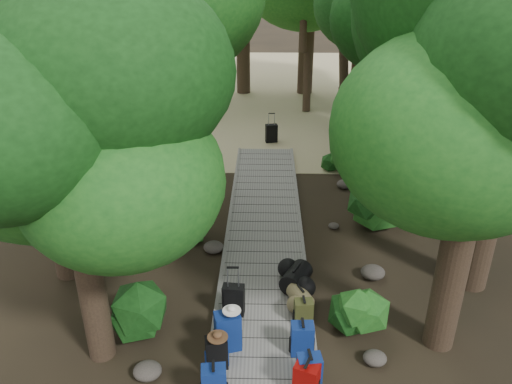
# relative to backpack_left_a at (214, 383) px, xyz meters

# --- Properties ---
(ground) EXTENTS (120.00, 120.00, 0.00)m
(ground) POSITION_rel_backpack_left_a_xyz_m (0.77, 4.45, -0.49)
(ground) COLOR black
(ground) RESTS_ON ground
(sand_beach) EXTENTS (40.00, 22.00, 0.02)m
(sand_beach) POSITION_rel_backpack_left_a_xyz_m (0.77, 20.45, -0.48)
(sand_beach) COLOR tan
(sand_beach) RESTS_ON ground
(boardwalk) EXTENTS (2.00, 12.00, 0.12)m
(boardwalk) POSITION_rel_backpack_left_a_xyz_m (0.77, 5.45, -0.43)
(boardwalk) COLOR gray
(boardwalk) RESTS_ON ground
(backpack_left_a) EXTENTS (0.42, 0.32, 0.74)m
(backpack_left_a) POSITION_rel_backpack_left_a_xyz_m (0.00, 0.00, 0.00)
(backpack_left_a) COLOR navy
(backpack_left_a) RESTS_ON boardwalk
(backpack_left_b) EXTENTS (0.42, 0.34, 0.68)m
(backpack_left_b) POSITION_rel_backpack_left_a_xyz_m (-0.03, 0.73, -0.03)
(backpack_left_b) COLOR black
(backpack_left_b) RESTS_ON boardwalk
(backpack_left_c) EXTENTS (0.53, 0.44, 0.84)m
(backpack_left_c) POSITION_rel_backpack_left_a_xyz_m (0.13, 1.19, 0.05)
(backpack_left_c) COLOR navy
(backpack_left_c) RESTS_ON boardwalk
(backpack_right_a) EXTENTS (0.47, 0.41, 0.70)m
(backpack_right_a) POSITION_rel_backpack_left_a_xyz_m (1.48, 0.13, -0.02)
(backpack_right_a) COLOR #7D0301
(backpack_right_a) RESTS_ON boardwalk
(backpack_right_b) EXTENTS (0.43, 0.33, 0.71)m
(backpack_right_b) POSITION_rel_backpack_left_a_xyz_m (1.54, 0.31, -0.01)
(backpack_right_b) COLOR navy
(backpack_right_b) RESTS_ON boardwalk
(backpack_right_c) EXTENTS (0.41, 0.30, 0.69)m
(backpack_right_c) POSITION_rel_backpack_left_a_xyz_m (1.47, 1.10, -0.03)
(backpack_right_c) COLOR navy
(backpack_right_c) RESTS_ON boardwalk
(backpack_right_d) EXTENTS (0.38, 0.28, 0.55)m
(backpack_right_d) POSITION_rel_backpack_left_a_xyz_m (1.55, 1.94, -0.10)
(backpack_right_d) COLOR #3A3F1A
(backpack_right_d) RESTS_ON boardwalk
(duffel_right_khaki) EXTENTS (0.57, 0.66, 0.37)m
(duffel_right_khaki) POSITION_rel_backpack_left_a_xyz_m (1.52, 2.48, -0.19)
(duffel_right_khaki) COLOR olive
(duffel_right_khaki) RESTS_ON boardwalk
(duffel_right_black) EXTENTS (0.76, 0.89, 0.48)m
(duffel_right_black) POSITION_rel_backpack_left_a_xyz_m (1.47, 3.07, -0.13)
(duffel_right_black) COLOR black
(duffel_right_black) RESTS_ON boardwalk
(suitcase_on_boardwalk) EXTENTS (0.45, 0.28, 0.66)m
(suitcase_on_boardwalk) POSITION_rel_backpack_left_a_xyz_m (0.17, 2.15, -0.04)
(suitcase_on_boardwalk) COLOR black
(suitcase_on_boardwalk) RESTS_ON boardwalk
(lone_suitcase_on_sand) EXTENTS (0.49, 0.34, 0.70)m
(lone_suitcase_on_sand) POSITION_rel_backpack_left_a_xyz_m (0.99, 12.48, -0.12)
(lone_suitcase_on_sand) COLOR black
(lone_suitcase_on_sand) RESTS_ON sand_beach
(hat_brown) EXTENTS (0.36, 0.36, 0.11)m
(hat_brown) POSITION_rel_backpack_left_a_xyz_m (0.00, 0.70, 0.36)
(hat_brown) COLOR #51351E
(hat_brown) RESTS_ON backpack_left_b
(hat_white) EXTENTS (0.33, 0.33, 0.11)m
(hat_white) POSITION_rel_backpack_left_a_xyz_m (0.21, 1.19, 0.53)
(hat_white) COLOR silver
(hat_white) RESTS_ON backpack_left_c
(kayak) EXTENTS (1.51, 3.30, 0.32)m
(kayak) POSITION_rel_backpack_left_a_xyz_m (-1.97, 15.47, -0.31)
(kayak) COLOR #B93B0F
(kayak) RESTS_ON sand_beach
(sun_lounger) EXTENTS (0.73, 1.71, 0.54)m
(sun_lounger) POSITION_rel_backpack_left_a_xyz_m (4.55, 14.05, -0.20)
(sun_lounger) COLOR silver
(sun_lounger) RESTS_ON sand_beach
(tree_right_a) EXTENTS (4.77, 4.77, 7.96)m
(tree_right_a) POSITION_rel_backpack_left_a_xyz_m (4.08, 1.55, 3.49)
(tree_right_a) COLOR black
(tree_right_a) RESTS_ON ground
(tree_right_c) EXTENTS (4.54, 4.54, 7.87)m
(tree_right_c) POSITION_rel_backpack_left_a_xyz_m (4.84, 6.19, 3.44)
(tree_right_c) COLOR black
(tree_right_c) RESTS_ON ground
(tree_right_e) EXTENTS (5.52, 5.52, 9.93)m
(tree_right_e) POSITION_rel_backpack_left_a_xyz_m (4.93, 11.49, 4.47)
(tree_right_e) COLOR black
(tree_right_e) RESTS_ON ground
(tree_right_f) EXTENTS (5.14, 5.14, 9.18)m
(tree_right_f) POSITION_rel_backpack_left_a_xyz_m (7.61, 14.11, 4.10)
(tree_right_f) COLOR black
(tree_right_f) RESTS_ON ground
(tree_left_a) EXTENTS (4.08, 4.08, 6.80)m
(tree_left_a) POSITION_rel_backpack_left_a_xyz_m (-2.18, 1.11, 2.91)
(tree_left_a) COLOR black
(tree_left_a) RESTS_ON ground
(tree_left_b) EXTENTS (4.87, 4.87, 8.76)m
(tree_left_b) POSITION_rel_backpack_left_a_xyz_m (-3.69, 3.63, 3.89)
(tree_left_b) COLOR black
(tree_left_b) RESTS_ON ground
(tree_left_c) EXTENTS (5.02, 5.02, 8.73)m
(tree_left_c) POSITION_rel_backpack_left_a_xyz_m (-2.64, 7.11, 3.88)
(tree_left_c) COLOR black
(tree_left_c) RESTS_ON ground
(tree_back_d) EXTENTS (5.31, 5.31, 8.85)m
(tree_back_d) POSITION_rel_backpack_left_a_xyz_m (-4.54, 18.42, 3.93)
(tree_back_d) COLOR black
(tree_back_d) RESTS_ON ground
(palm_right_a) EXTENTS (4.67, 4.67, 7.96)m
(palm_right_a) POSITION_rel_backpack_left_a_xyz_m (3.64, 10.54, 3.49)
(palm_right_a) COLOR #134613
(palm_right_a) RESTS_ON ground
(palm_right_b) EXTENTS (4.89, 4.89, 9.46)m
(palm_right_b) POSITION_rel_backpack_left_a_xyz_m (5.82, 14.77, 4.24)
(palm_right_b) COLOR #134613
(palm_right_b) RESTS_ON ground
(palm_right_c) EXTENTS (4.95, 4.95, 7.88)m
(palm_right_c) POSITION_rel_backpack_left_a_xyz_m (2.90, 16.92, 3.45)
(palm_right_c) COLOR #134613
(palm_right_c) RESTS_ON ground
(palm_left_a) EXTENTS (4.74, 4.74, 7.54)m
(palm_left_a) POSITION_rel_backpack_left_a_xyz_m (-3.89, 11.44, 3.28)
(palm_left_a) COLOR #134613
(palm_left_a) RESTS_ON ground
(rock_left_a) EXTENTS (0.50, 0.45, 0.28)m
(rock_left_a) POSITION_rel_backpack_left_a_xyz_m (-1.23, 0.57, -0.35)
(rock_left_a) COLOR #4C473F
(rock_left_a) RESTS_ON ground
(rock_left_b) EXTENTS (0.39, 0.35, 0.21)m
(rock_left_b) POSITION_rel_backpack_left_a_xyz_m (-1.78, 2.69, -0.38)
(rock_left_b) COLOR #4C473F
(rock_left_b) RESTS_ON ground
(rock_left_c) EXTENTS (0.50, 0.45, 0.27)m
(rock_left_c) POSITION_rel_backpack_left_a_xyz_m (-0.48, 4.60, -0.35)
(rock_left_c) COLOR #4C473F
(rock_left_c) RESTS_ON ground
(rock_left_d) EXTENTS (0.33, 0.30, 0.18)m
(rock_left_d) POSITION_rel_backpack_left_a_xyz_m (-1.20, 7.89, -0.40)
(rock_left_d) COLOR #4C473F
(rock_left_d) RESTS_ON ground
(rock_right_a) EXTENTS (0.43, 0.39, 0.24)m
(rock_right_a) POSITION_rel_backpack_left_a_xyz_m (2.78, 0.98, -0.37)
(rock_right_a) COLOR #4C473F
(rock_right_a) RESTS_ON ground
(rock_right_b) EXTENTS (0.55, 0.49, 0.30)m
(rock_right_b) POSITION_rel_backpack_left_a_xyz_m (3.24, 3.60, -0.34)
(rock_right_b) COLOR #4C473F
(rock_right_b) RESTS_ON ground
(rock_right_c) EXTENTS (0.28, 0.26, 0.16)m
(rock_right_c) POSITION_rel_backpack_left_a_xyz_m (2.62, 5.83, -0.41)
(rock_right_c) COLOR #4C473F
(rock_right_c) RESTS_ON ground
(rock_right_d) EXTENTS (0.49, 0.44, 0.27)m
(rock_right_d) POSITION_rel_backpack_left_a_xyz_m (3.25, 8.38, -0.36)
(rock_right_d) COLOR #4C473F
(rock_right_d) RESTS_ON ground
(shrub_left_a) EXTENTS (1.26, 1.26, 1.13)m
(shrub_left_a) POSITION_rel_backpack_left_a_xyz_m (-1.50, 1.55, 0.07)
(shrub_left_a) COLOR #174D17
(shrub_left_a) RESTS_ON ground
(shrub_left_b) EXTENTS (0.79, 0.79, 0.71)m
(shrub_left_b) POSITION_rel_backpack_left_a_xyz_m (-1.19, 5.22, -0.14)
(shrub_left_b) COLOR #174D17
(shrub_left_b) RESTS_ON ground
(shrub_left_c) EXTENTS (1.03, 1.03, 0.92)m
(shrub_left_c) POSITION_rel_backpack_left_a_xyz_m (-2.37, 8.71, -0.03)
(shrub_left_c) COLOR #174D17
(shrub_left_c) RESTS_ON ground
(shrub_right_a) EXTENTS (1.10, 1.10, 0.99)m
(shrub_right_a) POSITION_rel_backpack_left_a_xyz_m (2.59, 1.69, 0.01)
(shrub_right_a) COLOR #174D17
(shrub_right_a) RESTS_ON ground
(shrub_right_b) EXTENTS (1.39, 1.39, 1.25)m
(shrub_right_b) POSITION_rel_backpack_left_a_xyz_m (3.71, 5.95, 0.13)
(shrub_right_b) COLOR #174D17
(shrub_right_b) RESTS_ON ground
(shrub_right_c) EXTENTS (0.79, 0.79, 0.71)m
(shrub_right_c) POSITION_rel_backpack_left_a_xyz_m (3.10, 9.60, -0.14)
(shrub_right_c) COLOR #174D17
(shrub_right_c) RESTS_ON ground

